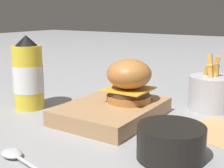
% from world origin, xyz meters
% --- Properties ---
extents(ground_plane, '(6.00, 6.00, 0.00)m').
position_xyz_m(ground_plane, '(0.00, 0.00, 0.00)').
color(ground_plane, gray).
extents(serving_board, '(0.27, 0.20, 0.04)m').
position_xyz_m(serving_board, '(-0.05, 0.01, 0.02)').
color(serving_board, '#A37A51').
rests_on(serving_board, ground_plane).
extents(burger, '(0.11, 0.11, 0.11)m').
position_xyz_m(burger, '(-0.09, 0.03, 0.09)').
color(burger, '#AD6B33').
rests_on(burger, serving_board).
extents(ketchup_bottle, '(0.08, 0.08, 0.20)m').
position_xyz_m(ketchup_bottle, '(0.01, -0.23, 0.09)').
color(ketchup_bottle, yellow).
rests_on(ketchup_bottle, ground_plane).
extents(fries_basket, '(0.12, 0.12, 0.15)m').
position_xyz_m(fries_basket, '(-0.26, 0.19, 0.05)').
color(fries_basket, '#B7B7BC').
rests_on(fries_basket, ground_plane).
extents(side_bowl, '(0.12, 0.12, 0.06)m').
position_xyz_m(side_bowl, '(0.08, 0.22, 0.03)').
color(side_bowl, black).
rests_on(side_bowl, ground_plane).
extents(spoon, '(0.06, 0.19, 0.01)m').
position_xyz_m(spoon, '(0.24, -0.01, 0.01)').
color(spoon, '#B2B2B7').
rests_on(spoon, ground_plane).
extents(ketchup_puddle, '(0.07, 0.07, 0.00)m').
position_xyz_m(ketchup_puddle, '(-0.26, -0.10, 0.00)').
color(ketchup_puddle, '#9E140F').
rests_on(ketchup_puddle, ground_plane).
extents(parchment_square, '(0.20, 0.20, 0.00)m').
position_xyz_m(parchment_square, '(-0.10, 0.27, 0.00)').
color(parchment_square, tan).
rests_on(parchment_square, ground_plane).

